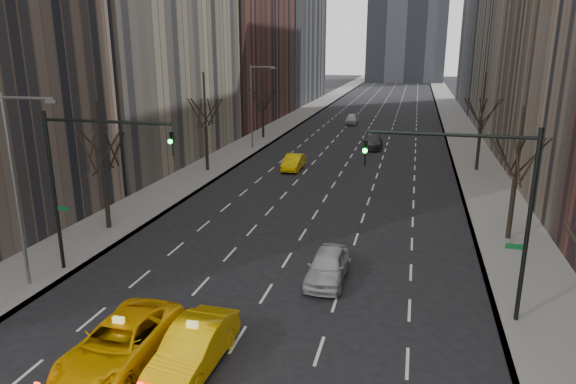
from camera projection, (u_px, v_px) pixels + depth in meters
The scene contains 17 objects.
sidewalk_left at pixel (294, 119), 80.79m from camera, with size 4.50×320.00×0.15m, color slate.
sidewalk_right at pixel (457, 124), 75.15m from camera, with size 4.50×320.00×0.15m, color slate.
tree_lw_b at pixel (104, 172), 31.18m from camera, with size 3.36×3.50×7.82m.
tree_lw_c at pixel (206, 128), 46.03m from camera, with size 3.36×3.50×8.74m.
tree_lw_d at pixel (263, 110), 62.97m from camera, with size 3.36×3.50×7.36m.
tree_rw_b at pixel (515, 179), 29.39m from camera, with size 3.36×3.50×7.82m.
tree_rw_c at pixel (481, 127), 46.11m from camera, with size 3.36×3.50×8.74m.
traffic_mast_left at pixel (81, 168), 24.42m from camera, with size 6.69×0.39×8.00m.
traffic_mast_right at pixel (486, 193), 20.23m from camera, with size 6.69×0.39×8.00m.
streetlight_near at pixel (20, 173), 22.92m from camera, with size 2.83×0.22×9.00m.
streetlight_far at pixel (255, 98), 55.60m from camera, with size 2.83×0.22×9.00m.
taxi_suv at pixel (121, 343), 18.44m from camera, with size 2.67×5.79×1.61m, color #F9B305.
taxi_sedan at pixel (194, 347), 18.15m from camera, with size 1.70×4.88×1.61m, color #F0B505.
silver_sedan_ahead at pixel (328, 266), 25.00m from camera, with size 1.79×4.46×1.52m, color #ABAEB3.
far_taxi at pixel (294, 162), 47.58m from camera, with size 1.49×4.27×1.41m, color yellow.
far_suv_grey at pixel (373, 141), 57.67m from camera, with size 2.10×5.17×1.50m, color #2E2E33.
far_car_white at pixel (352, 119), 75.53m from camera, with size 1.74×4.34×1.48m, color silver.
Camera 1 is at (6.17, -8.75, 11.07)m, focal length 32.00 mm.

